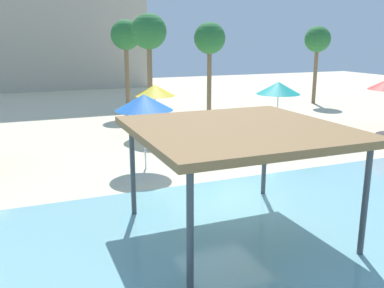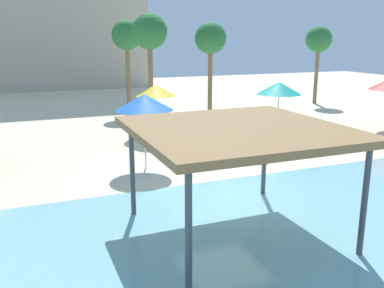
{
  "view_description": "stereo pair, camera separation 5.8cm",
  "coord_description": "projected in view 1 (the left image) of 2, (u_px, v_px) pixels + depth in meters",
  "views": [
    {
      "loc": [
        -5.6,
        -11.09,
        4.84
      ],
      "look_at": [
        -0.24,
        2.0,
        1.3
      ],
      "focal_mm": 39.77,
      "sensor_mm": 36.0,
      "label": 1
    },
    {
      "loc": [
        -5.55,
        -11.11,
        4.84
      ],
      "look_at": [
        -0.24,
        2.0,
        1.3
      ],
      "focal_mm": 39.77,
      "sensor_mm": 36.0,
      "label": 2
    }
  ],
  "objects": [
    {
      "name": "ground_plane",
      "position": [
        223.0,
        198.0,
        13.19
      ],
      "size": [
        80.0,
        80.0,
        0.0
      ],
      "primitive_type": "plane",
      "color": "beige"
    },
    {
      "name": "lagoon_water",
      "position": [
        341.0,
        287.0,
        8.47
      ],
      "size": [
        44.0,
        13.5,
        0.04
      ],
      "primitive_type": "cube",
      "color": "#7AB7C1",
      "rests_on": "ground"
    },
    {
      "name": "shade_pavilion",
      "position": [
        238.0,
        133.0,
        10.21
      ],
      "size": [
        4.89,
        4.89,
        2.78
      ],
      "color": "#42474C",
      "rests_on": "ground"
    },
    {
      "name": "beach_umbrella_teal_2",
      "position": [
        278.0,
        88.0,
        22.01
      ],
      "size": [
        2.29,
        2.29,
        2.63
      ],
      "color": "silver",
      "rests_on": "ground"
    },
    {
      "name": "beach_umbrella_yellow_3",
      "position": [
        155.0,
        90.0,
        20.29
      ],
      "size": [
        1.94,
        1.94,
        2.67
      ],
      "color": "silver",
      "rests_on": "ground"
    },
    {
      "name": "beach_umbrella_blue_4",
      "position": [
        144.0,
        102.0,
        15.64
      ],
      "size": [
        2.15,
        2.15,
        2.83
      ],
      "color": "silver",
      "rests_on": "ground"
    },
    {
      "name": "lounge_chair_0",
      "position": [
        252.0,
        149.0,
        17.82
      ],
      "size": [
        1.03,
        1.98,
        0.74
      ],
      "rotation": [
        0.0,
        0.0,
        -1.81
      ],
      "color": "white",
      "rests_on": "ground"
    },
    {
      "name": "palm_tree_0",
      "position": [
        126.0,
        37.0,
        26.95
      ],
      "size": [
        1.9,
        1.9,
        5.98
      ],
      "color": "brown",
      "rests_on": "ground"
    },
    {
      "name": "palm_tree_1",
      "position": [
        149.0,
        34.0,
        22.62
      ],
      "size": [
        1.9,
        1.9,
        6.13
      ],
      "color": "brown",
      "rests_on": "ground"
    },
    {
      "name": "palm_tree_2",
      "position": [
        317.0,
        41.0,
        31.29
      ],
      "size": [
        1.9,
        1.9,
        5.7
      ],
      "color": "brown",
      "rests_on": "ground"
    },
    {
      "name": "palm_tree_3",
      "position": [
        210.0,
        40.0,
        25.63
      ],
      "size": [
        1.9,
        1.9,
        5.78
      ],
      "color": "brown",
      "rests_on": "ground"
    }
  ]
}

